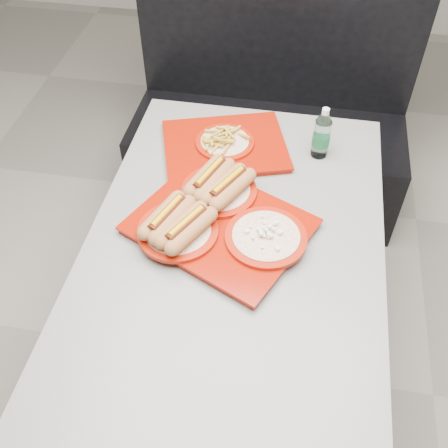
% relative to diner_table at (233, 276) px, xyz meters
% --- Properties ---
extents(ground, '(6.00, 6.00, 0.00)m').
position_rel_diner_table_xyz_m(ground, '(0.00, 0.00, -0.58)').
color(ground, gray).
rests_on(ground, ground).
extents(diner_table, '(0.92, 1.42, 0.75)m').
position_rel_diner_table_xyz_m(diner_table, '(0.00, 0.00, 0.00)').
color(diner_table, black).
rests_on(diner_table, ground).
extents(booth_bench, '(1.30, 0.57, 1.35)m').
position_rel_diner_table_xyz_m(booth_bench, '(0.00, 1.09, -0.18)').
color(booth_bench, black).
rests_on(booth_bench, ground).
extents(tray_near, '(0.62, 0.57, 0.11)m').
position_rel_diner_table_xyz_m(tray_near, '(-0.07, 0.06, 0.21)').
color(tray_near, '#891103').
rests_on(tray_near, diner_table).
extents(tray_far, '(0.51, 0.45, 0.09)m').
position_rel_diner_table_xyz_m(tray_far, '(-0.11, 0.44, 0.19)').
color(tray_far, '#891103').
rests_on(tray_far, diner_table).
extents(water_bottle, '(0.06, 0.06, 0.19)m').
position_rel_diner_table_xyz_m(water_bottle, '(0.23, 0.47, 0.25)').
color(water_bottle, silver).
rests_on(water_bottle, diner_table).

